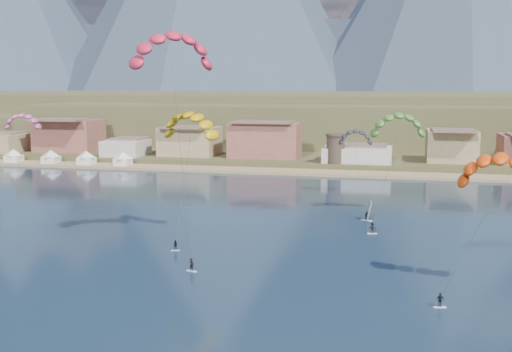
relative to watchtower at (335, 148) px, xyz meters
The scene contains 14 objects.
ground 114.29m from the watchtower, 92.51° to the right, with size 2400.00×2400.00×0.00m, color black.
beach 11.25m from the watchtower, 122.01° to the right, with size 2200.00×12.00×0.90m.
land 446.07m from the watchtower, 90.64° to the left, with size 2200.00×900.00×4.00m.
foothills 119.77m from the watchtower, 81.65° to the left, with size 940.00×210.00×18.00m.
town 45.73m from the watchtower, 169.92° to the left, with size 400.00×24.00×12.00m.
watchtower is the anchor object (origin of this frame).
beach_tents 81.69m from the watchtower, behind, with size 43.40×6.40×5.00m.
kitesurfer_red 97.94m from the watchtower, 98.94° to the right, with size 13.45×15.65×33.71m.
kitesurfer_yellow 85.82m from the watchtower, 100.65° to the right, with size 11.14×14.31×22.15m.
kitesurfer_orange 106.96m from the watchtower, 74.00° to the right, with size 13.11×11.43×18.91m.
kitesurfer_green 64.67m from the watchtower, 74.15° to the right, with size 11.18×18.81×22.99m.
distant_kite_pink 85.29m from the watchtower, 148.15° to the right, with size 9.60×7.01×19.44m.
distant_kite_dark 41.18m from the watchtower, 78.26° to the right, with size 8.16×5.94×16.54m.
windsurfer 67.69m from the watchtower, 79.34° to the right, with size 2.34×2.46×3.83m.
Camera 1 is at (22.22, -65.73, 24.94)m, focal length 43.52 mm.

